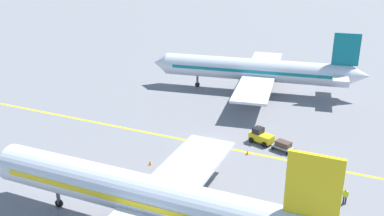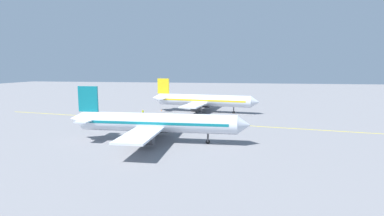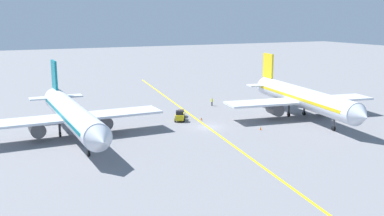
{
  "view_description": "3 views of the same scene",
  "coord_description": "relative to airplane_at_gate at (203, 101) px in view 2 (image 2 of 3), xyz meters",
  "views": [
    {
      "loc": [
        -49.49,
        -11.86,
        25.06
      ],
      "look_at": [
        4.63,
        3.44,
        2.83
      ],
      "focal_mm": 42.0,
      "sensor_mm": 36.0,
      "label": 1
    },
    {
      "loc": [
        75.77,
        13.58,
        14.22
      ],
      "look_at": [
        -2.4,
        0.09,
        3.45
      ],
      "focal_mm": 28.0,
      "sensor_mm": 36.0,
      "label": 2
    },
    {
      "loc": [
        33.25,
        64.38,
        18.06
      ],
      "look_at": [
        3.29,
        0.74,
        3.71
      ],
      "focal_mm": 42.0,
      "sensor_mm": 36.0,
      "label": 3
    }
  ],
  "objects": [
    {
      "name": "baggage_tug_white",
      "position": [
        20.96,
        -7.02,
        -2.81
      ],
      "size": [
        2.77,
        3.35,
        2.11
      ],
      "color": "gold",
      "rests_on": "ground"
    },
    {
      "name": "ground_plane",
      "position": [
        18.6,
        -0.75,
        -3.71
      ],
      "size": [
        400.0,
        400.0,
        0.0
      ],
      "primitive_type": "plane",
      "color": "slate"
    },
    {
      "name": "traffic_cone_mid_apron",
      "position": [
        11.67,
        4.43,
        -3.43
      ],
      "size": [
        0.32,
        0.32,
        0.55
      ],
      "primitive_type": "cone",
      "color": "orange",
      "rests_on": "ground"
    },
    {
      "name": "traffic_cone_near_nose",
      "position": [
        17.28,
        -5.92,
        -3.43
      ],
      "size": [
        0.32,
        0.32,
        0.55
      ],
      "primitive_type": "cone",
      "color": "orange",
      "rests_on": "ground"
    },
    {
      "name": "apron_yellow_centreline",
      "position": [
        18.6,
        -0.75,
        -3.71
      ],
      "size": [
        18.19,
        118.73,
        0.01
      ],
      "primitive_type": "cube",
      "rotation": [
        0.0,
        0.0,
        -0.15
      ],
      "color": "yellow",
      "rests_on": "ground"
    },
    {
      "name": "baggage_cart_trailing",
      "position": [
        19.45,
        -9.95,
        -2.95
      ],
      "size": [
        2.43,
        2.95,
        1.24
      ],
      "color": "gray",
      "rests_on": "ground"
    },
    {
      "name": "traffic_cone_by_wingtip",
      "position": [
        -0.12,
        -13.76,
        -3.43
      ],
      "size": [
        0.32,
        0.32,
        0.55
      ],
      "primitive_type": "cone",
      "color": "orange",
      "rests_on": "ground"
    },
    {
      "name": "ground_crew_worker",
      "position": [
        9.43,
        -16.81,
        -2.8
      ],
      "size": [
        0.24,
        0.58,
        1.68
      ],
      "color": "#23232D",
      "rests_on": "ground"
    },
    {
      "name": "airplane_at_gate",
      "position": [
        0.0,
        0.0,
        0.0
      ],
      "size": [
        28.44,
        35.51,
        10.6
      ],
      "color": "silver",
      "rests_on": "ground"
    },
    {
      "name": "airplane_adjacent_stand",
      "position": [
        40.21,
        -3.57,
        0.0
      ],
      "size": [
        28.09,
        35.45,
        10.6
      ],
      "color": "silver",
      "rests_on": "ground"
    }
  ]
}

